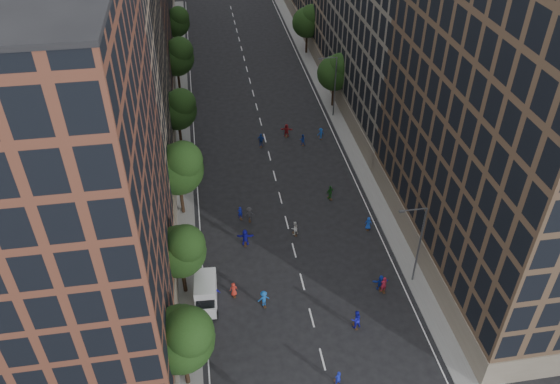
# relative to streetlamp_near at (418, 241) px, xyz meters

# --- Properties ---
(ground) EXTENTS (240.00, 240.00, 0.00)m
(ground) POSITION_rel_streetlamp_near_xyz_m (-10.37, 28.00, -5.17)
(ground) COLOR black
(ground) RESTS_ON ground
(sidewalk_left) EXTENTS (4.00, 105.00, 0.15)m
(sidewalk_left) POSITION_rel_streetlamp_near_xyz_m (-22.37, 35.50, -5.09)
(sidewalk_left) COLOR slate
(sidewalk_left) RESTS_ON ground
(sidewalk_right) EXTENTS (4.00, 105.00, 0.15)m
(sidewalk_right) POSITION_rel_streetlamp_near_xyz_m (1.63, 35.50, -5.09)
(sidewalk_right) COLOR slate
(sidewalk_right) RESTS_ON ground
(bldg_left_a) EXTENTS (14.00, 22.00, 30.00)m
(bldg_left_a) POSITION_rel_streetlamp_near_xyz_m (-29.37, -1.00, 9.83)
(bldg_left_a) COLOR brown
(bldg_left_a) RESTS_ON ground
(bldg_left_b) EXTENTS (14.00, 26.00, 34.00)m
(bldg_left_b) POSITION_rel_streetlamp_near_xyz_m (-29.37, 23.00, 11.83)
(bldg_left_b) COLOR #7E6952
(bldg_left_b) RESTS_ON ground
(bldg_left_c) EXTENTS (14.00, 20.00, 28.00)m
(bldg_left_c) POSITION_rel_streetlamp_near_xyz_m (-29.37, 46.00, 8.83)
(bldg_left_c) COLOR brown
(bldg_left_c) RESTS_ON ground
(bldg_right_a) EXTENTS (14.00, 30.00, 36.00)m
(bldg_right_a) POSITION_rel_streetlamp_near_xyz_m (8.63, 3.00, 12.83)
(bldg_right_a) COLOR #4D3A29
(bldg_right_a) RESTS_ON ground
(bldg_right_b) EXTENTS (14.00, 28.00, 33.00)m
(bldg_right_b) POSITION_rel_streetlamp_near_xyz_m (8.63, 32.00, 11.33)
(bldg_right_b) COLOR #6A6357
(bldg_right_b) RESTS_ON ground
(tree_left_0) EXTENTS (5.20, 5.20, 8.83)m
(tree_left_0) POSITION_rel_streetlamp_near_xyz_m (-21.38, -8.15, 0.79)
(tree_left_0) COLOR black
(tree_left_0) RESTS_ON ground
(tree_left_1) EXTENTS (4.80, 4.80, 8.21)m
(tree_left_1) POSITION_rel_streetlamp_near_xyz_m (-21.39, 1.86, 0.38)
(tree_left_1) COLOR black
(tree_left_1) RESTS_ON ground
(tree_left_2) EXTENTS (5.60, 5.60, 9.45)m
(tree_left_2) POSITION_rel_streetlamp_near_xyz_m (-21.36, 13.83, 1.19)
(tree_left_2) COLOR black
(tree_left_2) RESTS_ON ground
(tree_left_3) EXTENTS (5.00, 5.00, 8.58)m
(tree_left_3) POSITION_rel_streetlamp_near_xyz_m (-21.38, 27.85, 0.65)
(tree_left_3) COLOR black
(tree_left_3) RESTS_ON ground
(tree_left_4) EXTENTS (5.40, 5.40, 9.08)m
(tree_left_4) POSITION_rel_streetlamp_near_xyz_m (-21.37, 43.84, 0.93)
(tree_left_4) COLOR black
(tree_left_4) RESTS_ON ground
(tree_left_5) EXTENTS (4.80, 4.80, 8.33)m
(tree_left_5) POSITION_rel_streetlamp_near_xyz_m (-21.39, 59.86, 0.51)
(tree_left_5) COLOR black
(tree_left_5) RESTS_ON ground
(tree_right_a) EXTENTS (5.00, 5.00, 8.39)m
(tree_right_a) POSITION_rel_streetlamp_near_xyz_m (1.02, 35.85, 0.46)
(tree_right_a) COLOR black
(tree_right_a) RESTS_ON ground
(tree_right_b) EXTENTS (5.20, 5.20, 8.83)m
(tree_right_b) POSITION_rel_streetlamp_near_xyz_m (1.02, 55.85, 0.79)
(tree_right_b) COLOR black
(tree_right_b) RESTS_ON ground
(streetlamp_near) EXTENTS (2.64, 0.22, 9.06)m
(streetlamp_near) POSITION_rel_streetlamp_near_xyz_m (0.00, 0.00, 0.00)
(streetlamp_near) COLOR #595B60
(streetlamp_near) RESTS_ON ground
(streetlamp_far) EXTENTS (2.64, 0.22, 9.06)m
(streetlamp_far) POSITION_rel_streetlamp_near_xyz_m (0.00, 33.00, 0.00)
(streetlamp_far) COLOR #595B60
(streetlamp_far) RESTS_ON ground
(cargo_van) EXTENTS (2.37, 4.61, 2.39)m
(cargo_van) POSITION_rel_streetlamp_near_xyz_m (-19.66, 0.32, -3.91)
(cargo_van) COLOR silver
(cargo_van) RESTS_ON ground
(skater_1) EXTENTS (0.63, 0.52, 1.49)m
(skater_1) POSITION_rel_streetlamp_near_xyz_m (-9.68, -9.97, -4.42)
(skater_1) COLOR #1420A4
(skater_1) RESTS_ON ground
(skater_2) EXTENTS (1.02, 0.84, 1.92)m
(skater_2) POSITION_rel_streetlamp_near_xyz_m (-6.76, -4.61, -4.21)
(skater_2) COLOR #1515AD
(skater_2) RESTS_ON ground
(skater_3) EXTENTS (1.22, 0.85, 1.72)m
(skater_3) POSITION_rel_streetlamp_near_xyz_m (-14.45, -0.85, -4.31)
(skater_3) COLOR #1450A7
(skater_3) RESTS_ON ground
(skater_4) EXTENTS (1.09, 0.51, 1.82)m
(skater_4) POSITION_rel_streetlamp_near_xyz_m (-18.87, 0.45, -4.26)
(skater_4) COLOR #1816B3
(skater_4) RESTS_ON ground
(skater_5) EXTENTS (1.58, 0.58, 1.68)m
(skater_5) POSITION_rel_streetlamp_near_xyz_m (-3.24, -0.61, -4.33)
(skater_5) COLOR #122C9A
(skater_5) RESTS_ON ground
(skater_6) EXTENTS (0.79, 0.57, 1.49)m
(skater_6) POSITION_rel_streetlamp_near_xyz_m (-17.07, 0.82, -4.42)
(skater_6) COLOR #AB271C
(skater_6) RESTS_ON ground
(skater_7) EXTENTS (0.67, 0.48, 1.73)m
(skater_7) POSITION_rel_streetlamp_near_xyz_m (-3.02, -0.85, -4.31)
(skater_7) COLOR maroon
(skater_7) RESTS_ON ground
(skater_8) EXTENTS (0.94, 0.83, 1.63)m
(skater_8) POSITION_rel_streetlamp_near_xyz_m (-9.88, 8.44, -4.35)
(skater_8) COLOR silver
(skater_8) RESTS_ON ground
(skater_9) EXTENTS (1.12, 0.67, 1.69)m
(skater_9) POSITION_rel_streetlamp_near_xyz_m (-14.37, 11.54, -4.32)
(skater_9) COLOR #3B3B40
(skater_9) RESTS_ON ground
(skater_10) EXTENTS (1.12, 0.80, 1.77)m
(skater_10) POSITION_rel_streetlamp_near_xyz_m (-4.72, 13.93, -4.28)
(skater_10) COLOR #1C5E1E
(skater_10) RESTS_ON ground
(skater_11) EXTENTS (1.82, 0.76, 1.91)m
(skater_11) POSITION_rel_streetlamp_near_xyz_m (-15.25, 7.65, -4.21)
(skater_11) COLOR #131295
(skater_11) RESTS_ON ground
(skater_12) EXTENTS (0.85, 0.68, 1.51)m
(skater_12) POSITION_rel_streetlamp_near_xyz_m (-1.87, 8.08, -4.41)
(skater_12) COLOR #153FAC
(skater_12) RESTS_ON ground
(skater_13) EXTENTS (0.63, 0.49, 1.54)m
(skater_13) POSITION_rel_streetlamp_near_xyz_m (-15.34, 12.04, -4.40)
(skater_13) COLOR #1520AF
(skater_13) RESTS_ON ground
(skater_14) EXTENTS (0.74, 0.58, 1.50)m
(skater_14) POSITION_rel_streetlamp_near_xyz_m (-5.65, 26.03, -4.42)
(skater_14) COLOR #123099
(skater_14) RESTS_ON ground
(skater_15) EXTENTS (1.10, 0.81, 1.53)m
(skater_15) POSITION_rel_streetlamp_near_xyz_m (-2.91, 27.18, -4.40)
(skater_15) COLOR #1447A8
(skater_15) RESTS_ON ground
(skater_16) EXTENTS (1.17, 0.82, 1.85)m
(skater_16) POSITION_rel_streetlamp_near_xyz_m (-11.12, 26.47, -4.24)
(skater_16) COLOR navy
(skater_16) RESTS_ON ground
(skater_17) EXTENTS (1.77, 0.91, 1.82)m
(skater_17) POSITION_rel_streetlamp_near_xyz_m (-7.38, 28.43, -4.26)
(skater_17) COLOR maroon
(skater_17) RESTS_ON ground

